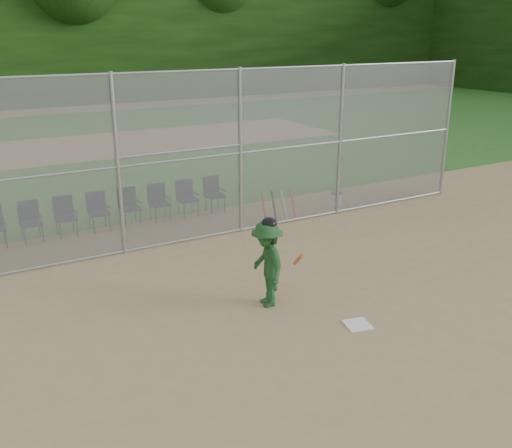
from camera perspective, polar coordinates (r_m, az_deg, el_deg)
ground at (r=9.99m, az=7.26°, el=-10.04°), size 100.00×100.00×0.00m
grass_strip at (r=25.93m, az=-17.42°, el=7.31°), size 100.00×100.00×0.00m
dirt_patch_far at (r=25.93m, az=-17.42°, el=7.32°), size 24.00×24.00×0.00m
backstop_fence at (r=13.35m, az=-5.38°, el=6.95°), size 16.09×0.09×4.00m
treeline at (r=27.45m, az=-19.60°, el=19.27°), size 81.00×60.00×11.00m
home_plate at (r=10.07m, az=10.11°, el=-9.86°), size 0.51×0.51×0.02m
batter_at_plate at (r=10.28m, az=1.12°, el=-3.96°), size 0.97×1.32×1.69m
water_cooler at (r=16.55m, az=8.05°, el=2.54°), size 0.32×0.32×0.41m
spare_bats at (r=14.97m, az=2.31°, el=1.78°), size 0.96×0.37×0.84m
chair_2 at (r=14.52m, az=-21.58°, el=0.17°), size 0.54×0.52×0.96m
chair_3 at (r=14.64m, az=-18.49°, el=0.67°), size 0.54×0.52×0.96m
chair_4 at (r=14.80m, az=-15.45°, el=1.16°), size 0.54×0.52×0.96m
chair_5 at (r=15.00m, az=-12.49°, el=1.64°), size 0.54×0.52×0.96m
chair_6 at (r=15.24m, az=-9.62°, el=2.10°), size 0.54×0.52×0.96m
chair_7 at (r=15.52m, az=-6.83°, el=2.54°), size 0.54×0.52×0.96m
chair_8 at (r=15.84m, az=-4.16°, el=2.95°), size 0.54×0.52×0.96m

